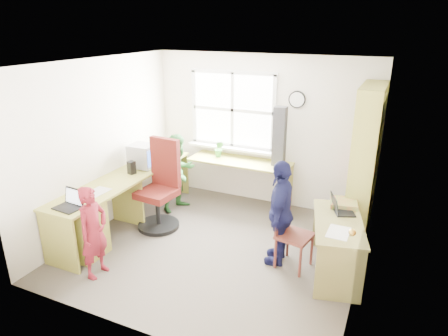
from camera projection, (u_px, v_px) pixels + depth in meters
name	position (u px, v px, depth m)	size (l,w,h in m)	color
room	(220.00, 159.00, 5.00)	(3.64, 3.44, 2.44)	#474038
l_desk	(121.00, 207.00, 5.44)	(2.38, 2.95, 0.75)	#A8A343
right_desk	(337.00, 235.00, 4.66)	(0.80, 1.26, 0.67)	olive
bookshelf	(364.00, 167.00, 5.36)	(0.30, 1.02, 2.10)	#A8A343
swivel_chair	(161.00, 190.00, 5.75)	(0.65, 0.65, 1.29)	black
wooden_chair	(290.00, 230.00, 4.81)	(0.45, 0.45, 0.88)	maroon
crt_monitor	(143.00, 156.00, 6.04)	(0.38, 0.34, 0.36)	#A0A0A4
laptop_left	(70.00, 203.00, 4.76)	(0.33, 0.29, 0.21)	black
laptop_right	(340.00, 208.00, 4.82)	(0.35, 0.38, 0.21)	black
speaker_a	(132.00, 168.00, 5.80)	(0.12, 0.12, 0.19)	black
speaker_b	(156.00, 155.00, 6.38)	(0.10, 0.10, 0.17)	black
cd_tower	(279.00, 137.00, 6.04)	(0.19, 0.17, 0.91)	black
game_box	(344.00, 203.00, 4.99)	(0.37, 0.37, 0.06)	red
paper_a	(97.00, 192.00, 5.21)	(0.23, 0.33, 0.00)	beige
paper_b	(338.00, 232.00, 4.35)	(0.23, 0.33, 0.00)	beige
potted_plant	(219.00, 149.00, 6.51)	(0.15, 0.12, 0.28)	#357F33
person_red	(94.00, 232.00, 4.59)	(0.41, 0.27, 1.12)	maroon
person_green	(179.00, 172.00, 6.27)	(0.60, 0.47, 1.23)	#29672A
person_navy	(280.00, 213.00, 4.83)	(0.78, 0.33, 1.33)	#13153E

